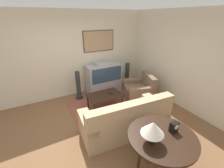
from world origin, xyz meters
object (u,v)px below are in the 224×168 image
at_px(couch, 126,120).
at_px(speaker_tower_right, 127,76).
at_px(console_table, 162,139).
at_px(speaker_tower_left, 78,86).
at_px(table_lamp, 153,128).
at_px(coffee_table, 105,96).
at_px(tv, 104,78).
at_px(mantel_clock, 174,127).
at_px(armchair, 139,90).

bearing_deg(couch, speaker_tower_right, -120.25).
xyz_separation_m(console_table, speaker_tower_left, (-0.47, 3.09, -0.23)).
bearing_deg(table_lamp, coffee_table, 82.84).
height_order(tv, speaker_tower_left, tv).
distance_m(mantel_clock, speaker_tower_right, 3.33).
xyz_separation_m(armchair, table_lamp, (-1.55, -2.19, 0.73)).
bearing_deg(armchair, console_table, -11.77).
distance_m(coffee_table, console_table, 2.19).
xyz_separation_m(couch, console_table, (-0.01, -1.06, 0.35)).
relative_size(couch, armchair, 1.86).
relative_size(couch, mantel_clock, 11.58).
height_order(coffee_table, speaker_tower_right, speaker_tower_right).
xyz_separation_m(tv, couch, (-0.46, -2.10, -0.20)).
distance_m(tv, coffee_table, 1.08).
distance_m(couch, coffee_table, 1.12).
xyz_separation_m(coffee_table, table_lamp, (-0.27, -2.18, 0.60)).
distance_m(console_table, speaker_tower_left, 3.14).
distance_m(armchair, speaker_tower_right, 0.93).
bearing_deg(mantel_clock, console_table, 178.12).
relative_size(tv, speaker_tower_right, 1.25).
bearing_deg(coffee_table, table_lamp, -97.16).
height_order(couch, speaker_tower_left, speaker_tower_left).
relative_size(coffee_table, mantel_clock, 5.49).
height_order(armchair, mantel_clock, mantel_clock).
bearing_deg(coffee_table, couch, -90.87).
distance_m(mantel_clock, speaker_tower_left, 3.20).
relative_size(mantel_clock, speaker_tower_left, 0.19).
relative_size(armchair, speaker_tower_right, 1.16).
relative_size(speaker_tower_left, speaker_tower_right, 1.00).
bearing_deg(console_table, mantel_clock, -1.88).
xyz_separation_m(tv, coffee_table, (-0.44, -0.98, -0.11)).
height_order(couch, mantel_clock, couch).
bearing_deg(armchair, speaker_tower_left, -98.25).
bearing_deg(speaker_tower_left, couch, -76.82).
relative_size(console_table, speaker_tower_left, 1.18).
bearing_deg(speaker_tower_right, couch, -124.48).
distance_m(couch, mantel_clock, 1.20).
relative_size(table_lamp, speaker_tower_right, 0.39).
bearing_deg(armchair, speaker_tower_right, -167.90).
height_order(couch, armchair, couch).
distance_m(table_lamp, speaker_tower_left, 3.16).
distance_m(table_lamp, speaker_tower_right, 3.56).
distance_m(coffee_table, speaker_tower_right, 1.66).
distance_m(couch, table_lamp, 1.29).
height_order(couch, table_lamp, table_lamp).
xyz_separation_m(armchair, speaker_tower_left, (-1.76, 0.90, 0.17)).
bearing_deg(armchair, couch, -29.90).
distance_m(tv, speaker_tower_left, 0.94).
height_order(mantel_clock, speaker_tower_left, speaker_tower_left).
height_order(tv, mantel_clock, tv).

